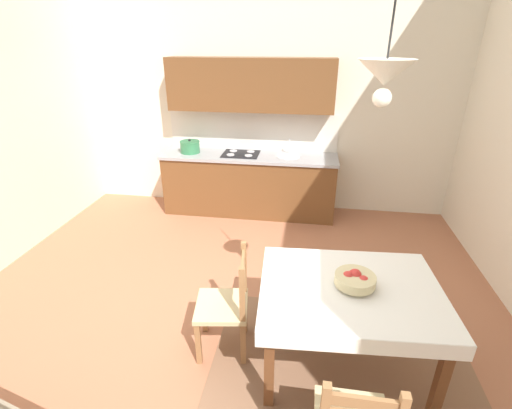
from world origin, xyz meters
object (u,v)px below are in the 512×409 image
object	(u,v)px
dining_table	(349,300)
pendant_lamp	(385,74)
kitchen_cabinetry	(249,157)
dining_chair_tv_side	(227,305)
fruit_bowl	(355,279)

from	to	relation	value
dining_table	pendant_lamp	distance (m)	1.62
dining_table	pendant_lamp	size ratio (longest dim) A/B	1.74
kitchen_cabinetry	dining_table	distance (m)	3.03
dining_table	dining_chair_tv_side	distance (m)	0.98
dining_table	fruit_bowl	distance (m)	0.18
dining_chair_tv_side	dining_table	bearing A→B (deg)	-1.79
dining_table	pendant_lamp	xyz separation A→B (m)	(0.03, -0.03, 1.62)
dining_chair_tv_side	fruit_bowl	size ratio (longest dim) A/B	3.10
pendant_lamp	dining_table	bearing A→B (deg)	132.62
dining_table	dining_chair_tv_side	xyz separation A→B (m)	(-0.96, 0.03, -0.19)
dining_chair_tv_side	pendant_lamp	distance (m)	2.06
dining_table	pendant_lamp	bearing A→B (deg)	-47.38
dining_table	dining_chair_tv_side	size ratio (longest dim) A/B	1.51
dining_table	fruit_bowl	xyz separation A→B (m)	(0.02, 0.02, 0.18)
fruit_bowl	pendant_lamp	size ratio (longest dim) A/B	0.37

